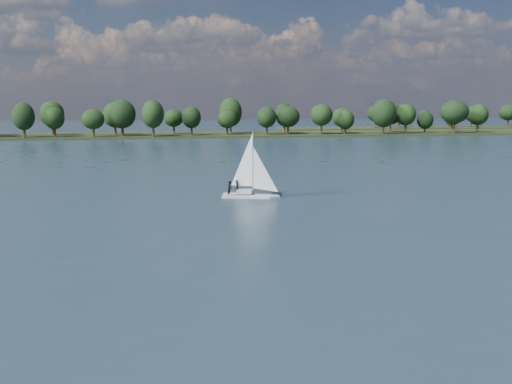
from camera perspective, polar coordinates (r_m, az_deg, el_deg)
ground at (r=126.72m, az=-3.17°, el=2.93°), size 700.00×700.00×0.00m
far_shore at (r=237.93m, az=-6.62°, el=5.63°), size 660.00×40.00×1.50m
far_shore_back at (r=335.21m, az=21.35°, el=5.99°), size 220.00×30.00×1.40m
sailboat at (r=79.22m, az=-0.86°, el=1.37°), size 7.58×4.17×9.61m
treeline at (r=233.55m, az=-7.89°, el=7.52°), size 563.26×74.08×18.08m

